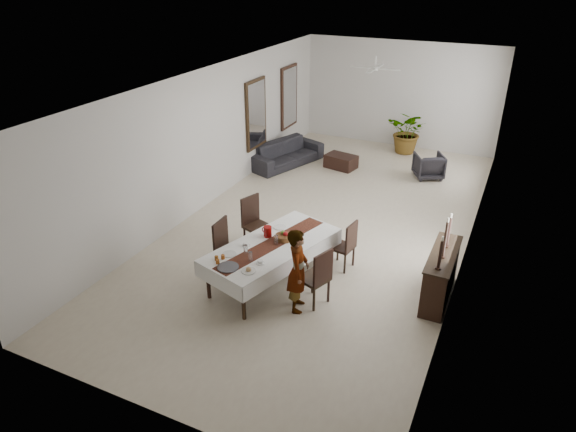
{
  "coord_description": "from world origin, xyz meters",
  "views": [
    {
      "loc": [
        3.55,
        -9.67,
        5.35
      ],
      "look_at": [
        -0.07,
        -1.95,
        1.05
      ],
      "focal_mm": 32.0,
      "sensor_mm": 36.0,
      "label": 1
    }
  ],
  "objects": [
    {
      "name": "saucer_right",
      "position": [
        0.02,
        -3.23,
        0.77
      ],
      "size": [
        0.15,
        0.15,
        0.01
      ],
      "primitive_type": "cylinder",
      "color": "silver",
      "rests_on": "tablecloth_top"
    },
    {
      "name": "tablecloth_drape_right",
      "position": [
        0.47,
        -2.74,
        0.61
      ],
      "size": [
        0.76,
        2.49,
        0.3
      ],
      "primitive_type": "cube",
      "rotation": [
        0.0,
        0.0,
        -0.29
      ],
      "color": "white",
      "rests_on": "dining_table_top"
    },
    {
      "name": "tablecloth_drape_far",
      "position": [
        0.28,
        -1.33,
        0.61
      ],
      "size": [
        1.14,
        0.35,
        0.3
      ],
      "primitive_type": "cube",
      "rotation": [
        0.0,
        0.0,
        -0.29
      ],
      "color": "white",
      "rests_on": "dining_table_top"
    },
    {
      "name": "chair_right_far_seat",
      "position": [
        0.9,
        -1.6,
        0.44
      ],
      "size": [
        0.48,
        0.48,
        0.05
      ],
      "primitive_type": "cube",
      "rotation": [
        0.0,
        0.0,
        1.41
      ],
      "color": "black",
      "rests_on": "chair_right_far_leg_fl"
    },
    {
      "name": "potted_plant",
      "position": [
        0.51,
        5.4,
        0.66
      ],
      "size": [
        1.36,
        1.23,
        1.32
      ],
      "primitive_type": "imported",
      "rotation": [
        0.0,
        0.0,
        -0.19
      ],
      "color": "#255722",
      "rests_on": "floor"
    },
    {
      "name": "candlestick_mid_base",
      "position": [
        2.78,
        -1.97,
        0.91
      ],
      "size": [
        0.1,
        0.1,
        0.03
      ],
      "primitive_type": "cylinder",
      "color": "black",
      "rests_on": "sideboard_top"
    },
    {
      "name": "candlestick_near_candle",
      "position": [
        2.78,
        -2.36,
        1.45
      ],
      "size": [
        0.03,
        0.03,
        0.08
      ],
      "primitive_type": "cylinder",
      "color": "silver",
      "rests_on": "candlestick_near_shaft"
    },
    {
      "name": "mirror_frame_near",
      "position": [
        -2.96,
        2.2,
        1.6
      ],
      "size": [
        0.06,
        1.05,
        1.85
      ],
      "primitive_type": "cube",
      "color": "black",
      "rests_on": "wall_left"
    },
    {
      "name": "chair_right_far_leg_br",
      "position": [
        0.76,
        -1.4,
        0.21
      ],
      "size": [
        0.05,
        0.05,
        0.41
      ],
      "primitive_type": "cylinder",
      "rotation": [
        0.0,
        0.0,
        -0.16
      ],
      "color": "black",
      "rests_on": "floor"
    },
    {
      "name": "jam_jar_b",
      "position": [
        -0.7,
        -3.46,
        0.8
      ],
      "size": [
        0.06,
        0.06,
        0.08
      ],
      "primitive_type": "cylinder",
      "color": "brown",
      "rests_on": "tablecloth_top"
    },
    {
      "name": "sofa",
      "position": [
        -2.42,
        2.94,
        0.34
      ],
      "size": [
        1.63,
        2.47,
        0.67
      ],
      "primitive_type": "imported",
      "rotation": [
        0.0,
        0.0,
        1.23
      ],
      "color": "#252328",
      "rests_on": "floor"
    },
    {
      "name": "coffee_table",
      "position": [
        -0.89,
        3.35,
        0.19
      ],
      "size": [
        0.94,
        0.72,
        0.37
      ],
      "primitive_type": "cube",
      "rotation": [
        0.0,
        0.0,
        -0.2
      ],
      "color": "black",
      "rests_on": "floor"
    },
    {
      "name": "chair_left_far_back",
      "position": [
        -1.09,
        -1.57,
        0.8
      ],
      "size": [
        0.2,
        0.45,
        0.59
      ],
      "primitive_type": "cube",
      "rotation": [
        0.0,
        0.0,
        -1.92
      ],
      "color": "black",
      "rests_on": "chair_left_far_seat"
    },
    {
      "name": "fruit_red",
      "position": [
        0.06,
        -2.33,
        0.89
      ],
      "size": [
        0.09,
        0.09,
        0.09
      ],
      "primitive_type": "sphere",
      "color": "#A51013",
      "rests_on": "fruit_basket"
    },
    {
      "name": "fan_blade_n",
      "position": [
        0.0,
        3.35,
        2.9
      ],
      "size": [
        0.1,
        0.55,
        0.01
      ],
      "primitive_type": "cube",
      "color": "silver",
      "rests_on": "fan_hub"
    },
    {
      "name": "chair_right_far_leg_fl",
      "position": [
        1.04,
        -1.79,
        0.21
      ],
      "size": [
        0.05,
        0.05,
        0.41
      ],
      "primitive_type": "cylinder",
      "rotation": [
        0.0,
        0.0,
        -0.16
      ],
      "color": "black",
      "rests_on": "floor"
    },
    {
      "name": "mirror_frame_far",
      "position": [
        -2.96,
        4.3,
        1.6
      ],
      "size": [
        0.06,
        1.05,
        1.85
      ],
      "primitive_type": "cube",
      "color": "black",
      "rests_on": "wall_left"
    },
    {
      "name": "wall_back",
      "position": [
        0.0,
        6.0,
        1.6
      ],
      "size": [
        6.0,
        0.02,
        3.2
      ],
      "primitive_type": "cube",
      "color": "silver",
      "rests_on": "floor"
    },
    {
      "name": "fan_hub",
      "position": [
        0.0,
        3.0,
        2.9
      ],
      "size": [
        0.16,
        0.16,
        0.08
      ],
      "primitive_type": "cylinder",
      "color": "silver",
      "rests_on": "fan_rod"
    },
    {
      "name": "chair_left_far_leg_fr",
      "position": [
        -1.14,
        -1.75,
        0.23
      ],
      "size": [
        0.06,
        0.06,
        0.46
      ],
      "primitive_type": "cylinder",
      "rotation": [
        0.0,
        0.0,
        -0.35
      ],
      "color": "black",
      "rests_on": "floor"
    },
    {
      "name": "mirror_glass_near",
      "position": [
        -2.92,
        2.2,
        1.6
      ],
      "size": [
        0.01,
        0.9,
        1.7
      ],
      "primitive_type": "cube",
      "color": "silver",
      "rests_on": "mirror_frame_near"
    },
    {
      "name": "candlestick_near_shaft",
      "position": [
        2.78,
        -2.36,
        1.17
      ],
      "size": [
        0.05,
        0.05,
        0.48
      ],
      "primitive_type": "cylinder",
      "color": "black",
      "rests_on": "candlestick_near_base"
    },
    {
      "name": "chair_right_far_leg_fr",
      "position": [
        1.1,
        -1.45,
        0.21
      ],
      "size": [
        0.05,
        0.05,
        0.41
      ],
      "primitive_type": "cylinder",
      "rotation": [
        0.0,
        0.0,
        -0.16
      ],
      "color": "black",
      "rests_on": "floor"
    },
    {
      "name": "wine_glass_mid",
      "position": [
        -0.35,
        -3.07,
        0.85
      ],
      "size": [
        0.07,
        0.07,
        0.17
      ],
      "primitive_type": "cylinder",
      "color": "white",
      "rests_on": "tablecloth_top"
    },
    {
      "name": "candlestick_far_base",
      "position": [
        2.78,
        -1.59,
        0.91
      ],
      "size": [
        0.1,
        0.1,
        0.03
      ],
      "primitive_type": "cylinder",
      "color": "black",
      "rests_on": "sideboard_top"
    },
    {
      "name": "candlestick_mid_candle",
      "position": [
        2.78,
        -1.97,
        1.6
      ],
      "size": [
        0.03,
        0.03,
        0.08
      ],
      "primitive_type": "cylinder",
      "color": "silver",
      "rests_on": "candlestick_mid_shaft"
    },
    {
      "name": "sideboard_top",
      "position": [
        2.78,
        -1.83,
        0.88
      ],
      "size": [
        0.43,
        1.51,
        0.03
      ],
      "primitive_type": "cube",
      "color": "black",
      "rests_on": "sideboard_body"
    },
    {
      "name": "chair_right_near_leg_br",
      "position": [
        0.73,
        -2.63,
        0.22
      ],
      "size": [
        0.06,
        0.06,
        0.45
      ],
      "primitive_type": "cylinder",
      "rotation": [
        0.0,
        0.0,
        -0.35
      ],
      "color": "black",
      "rests_on": "floor"
    },
    {
      "name": "wall_left",
      "position": [
        -3.0,
        0.0,
        1.6
      ],
      "size": [
        0.02,
        12.0,
        3.2
      ],
      "primitive_type": "cube",
      "color": "silver",
      "rests_on": "floor"
    },
    {
      "name": "serving_tray",
      "position": [
        -0.4,
        -3.58,
        0.78
      ],
      "size": [
        0.36,
        0.36,
        0.02
      ],
      "primitive_type": "cylinder",
      "color": "#3E3E43",
      "rests_on": "tablecloth_top"
    },
    {
      "name": "table_runner",
      "position": [
        -0.09,
        -2.57,
        0.77
      ],
      "size": [
        1.07,
        2.51,
        0.0
      ],
      "primitive_type": "cube",
      "rotation": [
        0.0,
        0.0,
        -0.29
      ],
      "color": "maroon",
      "rests_on": "tablecloth_top"
    },
    {
      "name": "chair_right_near_leg_fr",
      "position": [
        1.08,
        -2.76,
        0.22
      ],
      "size": [
        0.06,
        0.06,
        0.45
      ],
      "primitive_type": "cylinder",
      "rotation": [
        0.0,
        0.0,
        -0.35
      ],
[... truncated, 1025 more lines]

